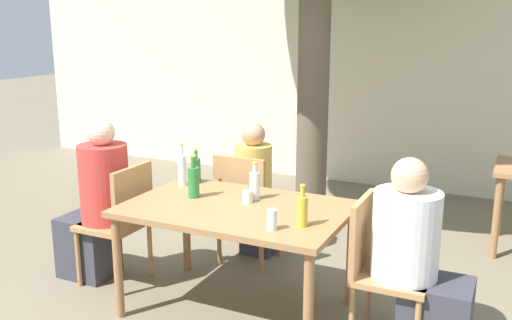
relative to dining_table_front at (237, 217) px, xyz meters
name	(u,v)px	position (x,y,z in m)	size (l,w,h in m)	color
ground_plane	(237,309)	(0.00, 0.00, -0.68)	(30.00, 30.00, 0.00)	#706651
cafe_building_wall	(374,70)	(0.00, 3.54, 0.72)	(10.00, 0.08, 2.80)	beige
dining_table_front	(237,217)	(0.00, 0.00, 0.00)	(1.47, 0.97, 0.76)	#996B42
patio_chair_0	(122,217)	(-0.97, 0.00, -0.14)	(0.44, 0.44, 0.93)	#A87A4C
patio_chair_1	(379,263)	(0.97, 0.00, -0.14)	(0.44, 0.44, 0.93)	#A87A4C
patio_chair_2	(245,202)	(-0.29, 0.72, -0.14)	(0.44, 0.44, 0.93)	#A87A4C
person_seated_0	(97,208)	(-1.20, 0.00, -0.11)	(0.58, 0.37, 1.26)	#383842
person_seated_1	(419,268)	(1.20, 0.00, -0.13)	(0.60, 0.39, 1.20)	#383842
person_seated_2	(258,197)	(-0.29, 0.96, -0.17)	(0.30, 0.55, 1.16)	#383842
water_bottle_0	(182,169)	(-0.60, 0.27, 0.20)	(0.06, 0.06, 0.32)	silver
oil_cruet_1	(302,210)	(0.53, -0.17, 0.18)	(0.07, 0.07, 0.26)	gold
green_bottle_2	(194,181)	(-0.36, 0.05, 0.20)	(0.08, 0.08, 0.30)	#287A38
green_bottle_3	(196,169)	(-0.56, 0.40, 0.18)	(0.07, 0.07, 0.26)	#287A38
water_bottle_4	(255,185)	(0.04, 0.19, 0.18)	(0.07, 0.07, 0.26)	silver
drinking_glass_0	(272,220)	(0.39, -0.30, 0.14)	(0.06, 0.06, 0.12)	silver
drinking_glass_1	(248,197)	(0.03, 0.10, 0.12)	(0.07, 0.07, 0.08)	silver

